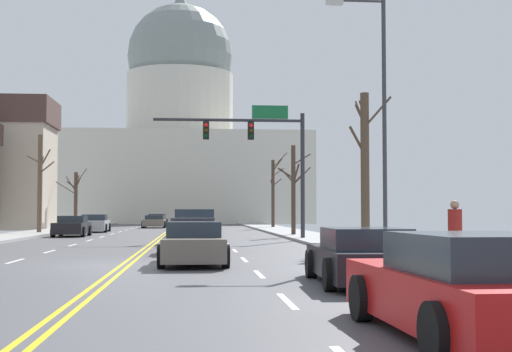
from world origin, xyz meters
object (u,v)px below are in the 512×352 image
object	(u,v)px
sedan_oncoming_02	(155,222)
pedestrian_00	(455,230)
signal_gantry	(261,143)
sedan_oncoming_00	(72,227)
sedan_near_04	(468,289)
sedan_near_01	(193,236)
sedan_oncoming_01	(94,224)
pickup_truck_near_00	(194,228)
bicycle_parked	(396,247)
street_lamp_right	(377,103)
sedan_oncoming_03	(157,220)
sedan_near_02	(194,244)
sedan_near_03	(362,257)

from	to	relation	value
sedan_oncoming_02	pedestrian_00	distance (m)	50.31
signal_gantry	sedan_oncoming_00	xyz separation A→B (m)	(-10.83, 7.01, -4.47)
sedan_near_04	sedan_oncoming_00	world-z (taller)	sedan_near_04
sedan_near_01	sedan_oncoming_01	world-z (taller)	sedan_oncoming_01
pickup_truck_near_00	bicycle_parked	xyz separation A→B (m)	(5.75, -13.29, -0.24)
pedestrian_00	bicycle_parked	world-z (taller)	pedestrian_00
signal_gantry	sedan_oncoming_02	size ratio (longest dim) A/B	1.80
sedan_near_04	sedan_oncoming_01	size ratio (longest dim) A/B	1.00
signal_gantry	street_lamp_right	size ratio (longest dim) A/B	0.93
sedan_oncoming_03	street_lamp_right	bearing A→B (deg)	-79.32
signal_gantry	sedan_near_02	xyz separation A→B (m)	(-3.48, -16.61, -4.49)
signal_gantry	sedan_near_02	bearing A→B (deg)	-101.85
signal_gantry	pickup_truck_near_00	bearing A→B (deg)	-132.57
signal_gantry	sedan_oncoming_03	distance (m)	39.39
pickup_truck_near_00	pedestrian_00	xyz separation A→B (m)	(6.33, -16.42, 0.32)
pickup_truck_near_00	sedan_near_01	world-z (taller)	pickup_truck_near_00
sedan_near_03	sedan_oncoming_03	size ratio (longest dim) A/B	1.05
sedan_oncoming_01	pickup_truck_near_00	bearing A→B (deg)	-69.80
pickup_truck_near_00	sedan_oncoming_01	world-z (taller)	pickup_truck_near_00
signal_gantry	sedan_oncoming_01	size ratio (longest dim) A/B	1.66
sedan_near_04	sedan_near_03	bearing A→B (deg)	87.72
sedan_near_03	sedan_oncoming_00	xyz separation A→B (m)	(-10.85, 29.50, 0.03)
pedestrian_00	street_lamp_right	bearing A→B (deg)	92.96
pedestrian_00	sedan_near_01	bearing A→B (deg)	123.85
sedan_oncoming_02	street_lamp_right	bearing A→B (deg)	-77.43
sedan_near_04	street_lamp_right	bearing A→B (deg)	79.34
sedan_near_02	sedan_near_03	xyz separation A→B (m)	(3.50, -5.88, -0.01)
sedan_near_03	sedan_near_04	size ratio (longest dim) A/B	0.96
bicycle_parked	sedan_near_02	bearing A→B (deg)	175.61
sedan_oncoming_01	sedan_oncoming_03	bearing A→B (deg)	81.42
pickup_truck_near_00	sedan_near_03	world-z (taller)	pickup_truck_near_00
sedan_near_02	bicycle_parked	bearing A→B (deg)	-4.39
pedestrian_00	signal_gantry	bearing A→B (deg)	98.11
sedan_near_04	sedan_oncoming_03	distance (m)	67.77
street_lamp_right	pickup_truck_near_00	distance (m)	12.72
signal_gantry	sedan_near_02	size ratio (longest dim) A/B	1.75
sedan_oncoming_00	sedan_oncoming_01	distance (m)	8.98
sedan_oncoming_00	sedan_oncoming_02	world-z (taller)	sedan_oncoming_00
street_lamp_right	signal_gantry	bearing A→B (deg)	100.32
sedan_near_04	sedan_oncoming_03	bearing A→B (deg)	96.01
signal_gantry	sedan_near_04	world-z (taller)	signal_gantry
sedan_oncoming_03	sedan_near_01	bearing A→B (deg)	-85.56
sedan_oncoming_02	bicycle_parked	world-z (taller)	sedan_oncoming_02
sedan_near_02	signal_gantry	bearing A→B (deg)	78.15
sedan_near_04	sedan_oncoming_02	size ratio (longest dim) A/B	1.08
signal_gantry	sedan_oncoming_02	bearing A→B (deg)	103.65
pedestrian_00	sedan_near_02	bearing A→B (deg)	150.63
street_lamp_right	sedan_oncoming_03	world-z (taller)	street_lamp_right
bicycle_parked	sedan_near_01	bearing A→B (deg)	132.23
signal_gantry	sedan_near_02	distance (m)	17.55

